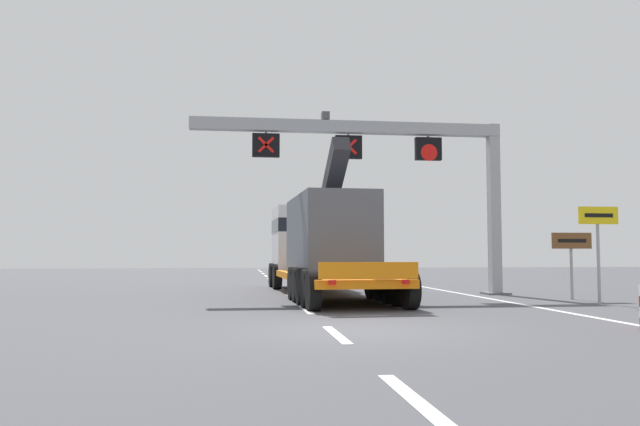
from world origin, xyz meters
TOP-DOWN VIEW (x-y plane):
  - ground at (0.00, 0.00)m, footprint 112.00×112.00m
  - lane_markings at (-0.44, 20.53)m, footprint 0.20×55.66m
  - edge_line_right at (6.20, 12.00)m, footprint 0.20×63.00m
  - overhead_lane_gantry at (3.28, 10.26)m, footprint 11.95×0.90m
  - heavy_haul_truck_orange at (0.76, 11.66)m, footprint 3.48×14.14m
  - exit_sign_yellow at (8.70, 5.47)m, footprint 1.29×0.15m
  - tourist_info_sign_brown at (8.83, 7.29)m, footprint 1.40×0.15m

SIDE VIEW (x-z plane):
  - ground at x=0.00m, z-range 0.00..0.00m
  - edge_line_right at x=6.20m, z-range 0.00..0.01m
  - lane_markings at x=-0.44m, z-range 0.00..0.01m
  - tourist_info_sign_brown at x=8.83m, z-range 0.58..2.82m
  - heavy_haul_truck_orange at x=0.76m, z-range -0.66..4.64m
  - exit_sign_yellow at x=8.70m, z-range 0.72..3.71m
  - overhead_lane_gantry at x=3.28m, z-range 1.87..8.68m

